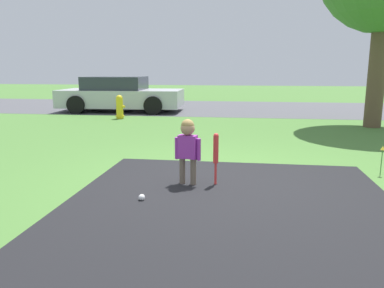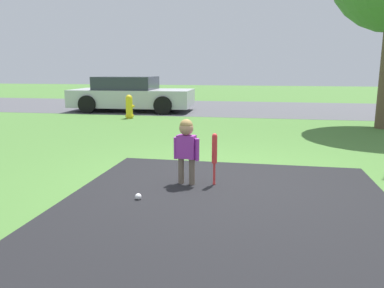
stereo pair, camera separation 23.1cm
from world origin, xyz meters
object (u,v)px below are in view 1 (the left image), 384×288
Objects in this scene: fire_hydrant at (120,107)px; parked_car at (120,95)px; baseball_bat at (216,151)px; sports_ball at (142,197)px; child at (188,142)px.

parked_car is at bearing 108.08° from fire_hydrant.
baseball_bat is at bearing -65.71° from parked_car.
fire_hydrant is (-2.67, 7.04, 0.32)m from sports_ball.
fire_hydrant reaches higher than baseball_bat.
parked_car is at bearing 124.22° from child.
sports_ball is 7.53m from fire_hydrant.
sports_ball is (-0.44, -0.70, -0.53)m from child.
child is 11.57× the size of sports_ball.
baseball_bat is 0.16× the size of parked_car.
sports_ball is at bearing -112.05° from child.
fire_hydrant is (-3.11, 6.33, -0.21)m from child.
baseball_bat is 9.25m from parked_car.
parked_car is (-3.31, 9.02, 0.56)m from sports_ball.
child is 0.99m from sports_ball.
fire_hydrant is at bearing 110.76° from sports_ball.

